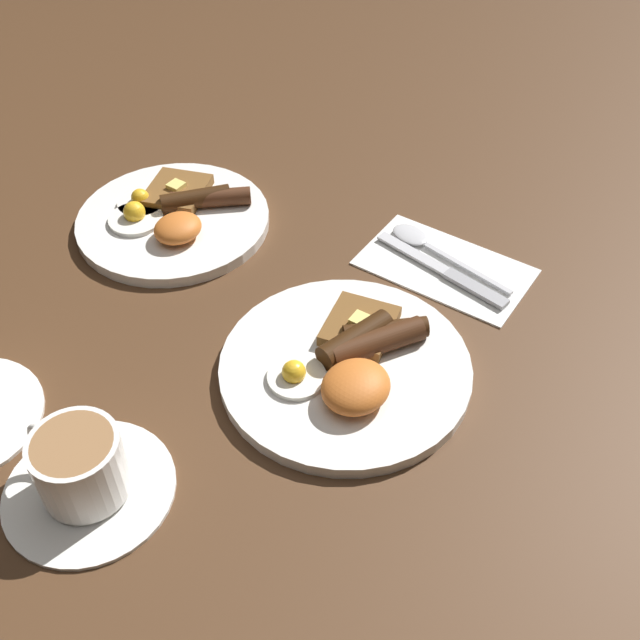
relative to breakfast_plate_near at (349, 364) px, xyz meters
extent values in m
plane|color=#4C301C|center=(0.00, 0.00, -0.01)|extent=(3.00, 3.00, 0.00)
cylinder|color=white|center=(0.00, 0.00, -0.01)|extent=(0.27, 0.27, 0.01)
cylinder|color=white|center=(-0.05, 0.03, 0.00)|extent=(0.06, 0.06, 0.01)
sphere|color=yellow|center=(-0.05, 0.03, 0.01)|extent=(0.03, 0.03, 0.03)
ellipsoid|color=orange|center=(-0.03, -0.03, 0.02)|extent=(0.08, 0.07, 0.03)
cylinder|color=#361D0C|center=(0.05, -0.01, 0.01)|extent=(0.09, 0.08, 0.02)
cylinder|color=#422311|center=(0.03, -0.01, 0.01)|extent=(0.11, 0.07, 0.03)
cylinder|color=#341C0A|center=(0.02, 0.01, 0.02)|extent=(0.09, 0.05, 0.03)
cube|color=brown|center=(0.05, 0.02, 0.01)|extent=(0.10, 0.09, 0.01)
cube|color=#F4E072|center=(0.05, 0.02, 0.02)|extent=(0.02, 0.02, 0.01)
cylinder|color=white|center=(0.06, 0.34, -0.01)|extent=(0.26, 0.26, 0.01)
cylinder|color=white|center=(0.02, 0.37, 0.00)|extent=(0.07, 0.07, 0.01)
sphere|color=yellow|center=(0.02, 0.38, 0.01)|extent=(0.03, 0.03, 0.03)
cylinder|color=white|center=(0.05, 0.39, 0.00)|extent=(0.06, 0.06, 0.01)
sphere|color=yellow|center=(0.05, 0.40, 0.01)|extent=(0.02, 0.02, 0.02)
ellipsoid|color=orange|center=(0.03, 0.30, 0.02)|extent=(0.06, 0.06, 0.03)
cylinder|color=#482715|center=(0.11, 0.32, 0.01)|extent=(0.09, 0.09, 0.02)
cylinder|color=#341C0A|center=(0.09, 0.33, 0.01)|extent=(0.09, 0.07, 0.03)
cube|color=brown|center=(0.10, 0.37, 0.01)|extent=(0.11, 0.10, 0.01)
cube|color=#F4E072|center=(0.10, 0.37, 0.02)|extent=(0.02, 0.02, 0.01)
cylinder|color=white|center=(-0.27, 0.10, -0.01)|extent=(0.16, 0.16, 0.01)
cylinder|color=white|center=(-0.27, 0.10, 0.03)|extent=(0.08, 0.08, 0.07)
cylinder|color=#9E7047|center=(-0.27, 0.10, 0.06)|extent=(0.07, 0.07, 0.00)
torus|color=white|center=(-0.28, 0.14, 0.03)|extent=(0.01, 0.05, 0.05)
cube|color=white|center=(0.22, 0.01, -0.01)|extent=(0.14, 0.22, 0.01)
cube|color=silver|center=(0.21, 0.06, -0.01)|extent=(0.02, 0.11, 0.00)
cube|color=#9E9EA3|center=(0.20, -0.04, -0.01)|extent=(0.02, 0.09, 0.01)
ellipsoid|color=silver|center=(0.23, 0.08, -0.01)|extent=(0.04, 0.05, 0.01)
cube|color=silver|center=(0.23, -0.01, -0.01)|extent=(0.02, 0.13, 0.00)
camera|label=1|loc=(-0.44, -0.32, 0.60)|focal=42.00mm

